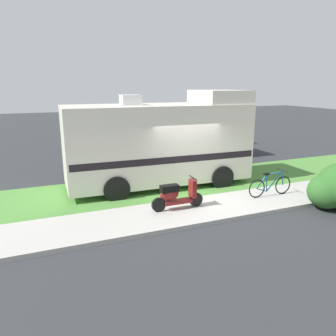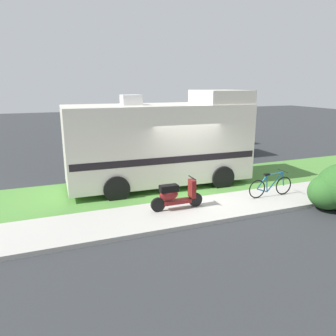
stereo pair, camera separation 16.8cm
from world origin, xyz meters
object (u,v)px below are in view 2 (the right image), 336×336
scooter (175,195)px  pickup_truck_far (204,131)px  pickup_truck_near (212,139)px  motorhome_rv (162,142)px  bicycle (271,186)px

scooter → pickup_truck_far: bearing=58.2°
scooter → pickup_truck_far: size_ratio=0.30×
pickup_truck_near → pickup_truck_far: bearing=69.9°
scooter → pickup_truck_near: 8.29m
motorhome_rv → bicycle: 4.25m
pickup_truck_far → scooter: bearing=-121.8°
pickup_truck_near → scooter: bearing=-126.5°
motorhome_rv → pickup_truck_near: motorhome_rv is taller
bicycle → pickup_truck_near: size_ratio=0.33×
bicycle → pickup_truck_far: (2.57, 9.90, 0.49)m
bicycle → pickup_truck_far: bearing=75.4°
pickup_truck_far → pickup_truck_near: bearing=-110.1°
scooter → bicycle: (3.51, -0.09, -0.09)m
bicycle → pickup_truck_near: 6.92m
motorhome_rv → scooter: motorhome_rv is taller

